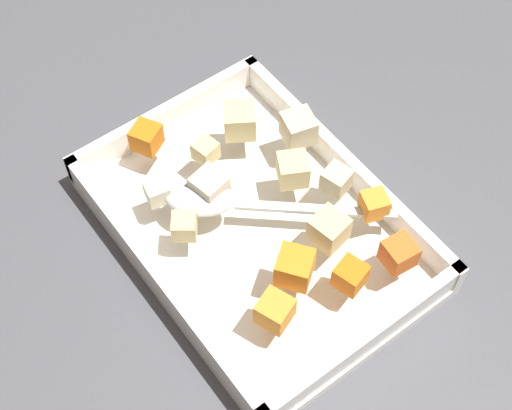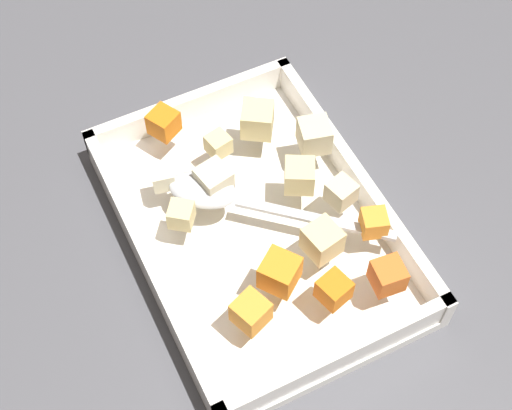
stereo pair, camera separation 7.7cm
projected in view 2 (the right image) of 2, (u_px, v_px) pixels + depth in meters
ground_plane at (268, 232)px, 0.82m from camera, size 4.00×4.00×0.00m
baking_dish at (256, 229)px, 0.81m from camera, size 0.35×0.25×0.05m
carrot_chunk_far_left at (251, 312)px, 0.70m from camera, size 0.04×0.04×0.03m
carrot_chunk_corner_sw at (164, 123)px, 0.82m from camera, size 0.04×0.04×0.03m
carrot_chunk_corner_ne at (334, 290)px, 0.71m from camera, size 0.03×0.03×0.03m
carrot_chunk_mid_left at (388, 276)px, 0.72m from camera, size 0.03×0.03×0.03m
carrot_chunk_heap_top at (374, 223)px, 0.76m from camera, size 0.03×0.03×0.02m
carrot_chunk_corner_nw at (280, 273)px, 0.72m from camera, size 0.05×0.05×0.03m
potato_chunk_rim_edge at (163, 177)px, 0.79m from camera, size 0.03×0.03×0.02m
potato_chunk_front_center at (214, 180)px, 0.78m from camera, size 0.04×0.04×0.03m
potato_chunk_near_right at (257, 120)px, 0.82m from camera, size 0.05×0.05×0.03m
potato_chunk_under_handle at (181, 215)px, 0.76m from camera, size 0.03×0.03×0.02m
potato_chunk_back_center at (341, 192)px, 0.77m from camera, size 0.03×0.03×0.03m
potato_chunk_center at (322, 240)px, 0.74m from camera, size 0.04×0.04×0.03m
potato_chunk_near_left at (314, 135)px, 0.81m from camera, size 0.04×0.04×0.03m
potato_chunk_mid_right at (299, 176)px, 0.78m from camera, size 0.04×0.04×0.03m
potato_chunk_near_spoon at (218, 144)px, 0.81m from camera, size 0.03×0.03×0.02m
serving_spoon at (216, 193)px, 0.78m from camera, size 0.17×0.19×0.02m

